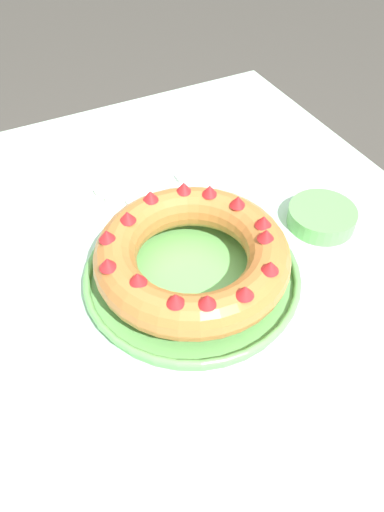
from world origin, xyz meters
TOP-DOWN VIEW (x-y plane):
  - ground_plane at (0.00, 0.00)m, footprint 8.00×8.00m
  - dining_table at (0.00, 0.00)m, footprint 1.18×0.97m
  - serving_dish at (0.02, -0.02)m, footprint 0.36×0.36m
  - bundt_cake at (0.02, -0.02)m, footprint 0.31×0.31m
  - fork at (-0.24, 0.05)m, footprint 0.02×0.21m
  - serving_knife at (-0.27, 0.02)m, footprint 0.02×0.24m
  - cake_knife at (-0.21, 0.04)m, footprint 0.02×0.18m
  - side_bowl at (0.00, 0.26)m, footprint 0.13×0.13m

SIDE VIEW (x-z plane):
  - ground_plane at x=0.00m, z-range 0.00..0.00m
  - dining_table at x=0.00m, z-range 0.28..1.05m
  - serving_knife at x=-0.27m, z-range 0.77..0.78m
  - fork at x=-0.24m, z-range 0.77..0.78m
  - cake_knife at x=-0.21m, z-range 0.77..0.78m
  - serving_dish at x=0.02m, z-range 0.77..0.80m
  - side_bowl at x=0.00m, z-range 0.77..0.80m
  - bundt_cake at x=0.02m, z-range 0.79..0.87m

